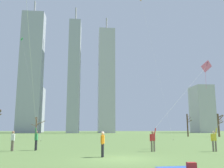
# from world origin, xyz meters

# --- Properties ---
(ground_plane) EXTENTS (400.00, 400.00, 0.00)m
(ground_plane) POSITION_xyz_m (0.00, 0.00, 0.00)
(ground_plane) COLOR #5B7A3D
(kite_flyer_midfield_left_teal) EXTENTS (1.35, 16.16, 17.85)m
(kite_flyer_midfield_left_teal) POSITION_xyz_m (-6.16, 3.22, 4.67)
(kite_flyer_midfield_left_teal) COLOR black
(kite_flyer_midfield_left_teal) RESTS_ON ground
(kite_flyer_midfield_center_pink) EXTENTS (7.48, 3.61, 8.62)m
(kite_flyer_midfield_center_pink) POSITION_xyz_m (4.44, 5.36, 2.27)
(kite_flyer_midfield_center_pink) COLOR #726656
(kite_flyer_midfield_center_pink) RESTS_ON ground
(bystander_far_off_by_trees) EXTENTS (0.37, 0.41, 1.62)m
(bystander_far_off_by_trees) POSITION_xyz_m (-8.22, 6.36, 0.90)
(bystander_far_off_by_trees) COLOR #726656
(bystander_far_off_by_trees) RESTS_ON ground
(bystander_watching_nearby) EXTENTS (0.27, 0.50, 1.62)m
(bystander_watching_nearby) POSITION_xyz_m (-1.08, 1.07, 0.90)
(bystander_watching_nearby) COLOR black
(bystander_watching_nearby) RESTS_ON ground
(distant_kite_low_near_trees_green) EXTENTS (4.49, 1.65, 16.83)m
(distant_kite_low_near_trees_green) POSITION_xyz_m (-12.55, 25.25, 13.87)
(distant_kite_low_near_trees_green) COLOR green
(distant_kite_low_near_trees_green) RESTS_ON ground
(distant_kite_high_overhead_orange) EXTENTS (3.74, 6.33, 28.28)m
(distant_kite_high_overhead_orange) POSITION_xyz_m (8.71, 30.28, 24.52)
(distant_kite_high_overhead_orange) COLOR orange
(distant_kite_high_overhead_orange) RESTS_ON ground
(picnic_spot) EXTENTS (1.92, 1.56, 0.31)m
(picnic_spot) POSITION_xyz_m (2.39, -4.16, 0.09)
(picnic_spot) COLOR #3359B2
(picnic_spot) RESTS_ON ground
(bare_tree_rightmost) EXTENTS (1.65, 1.54, 5.23)m
(bare_tree_rightmost) POSITION_xyz_m (27.77, 40.09, 2.85)
(bare_tree_rightmost) COLOR brown
(bare_tree_rightmost) RESTS_ON ground
(bare_tree_left_of_center) EXTENTS (1.04, 1.50, 5.31)m
(bare_tree_left_of_center) POSITION_xyz_m (21.70, 43.35, 2.77)
(bare_tree_left_of_center) COLOR #4C3828
(bare_tree_left_of_center) RESTS_ON ground
(bare_tree_center) EXTENTS (2.73, 2.73, 4.31)m
(bare_tree_center) POSITION_xyz_m (-12.77, 39.06, 2.40)
(bare_tree_center) COLOR brown
(bare_tree_center) RESTS_ON ground
(skyline_mid_tower_left) EXTENTS (7.57, 9.29, 56.02)m
(skyline_mid_tower_left) POSITION_xyz_m (6.34, 101.64, 24.58)
(skyline_mid_tower_left) COLOR #B2B2B7
(skyline_mid_tower_left) RESTS_ON ground
(skyline_slender_spire) EXTENTS (10.00, 6.53, 61.92)m
(skyline_slender_spire) POSITION_xyz_m (-28.08, 98.84, 27.76)
(skyline_slender_spire) COLOR #9EA3AD
(skyline_slender_spire) RESTS_ON ground
(skyline_wide_slab) EXTENTS (5.31, 8.37, 23.49)m
(skyline_wide_slab) POSITION_xyz_m (-28.46, 122.20, 11.74)
(skyline_wide_slab) COLOR #9EA3AD
(skyline_wide_slab) RESTS_ON ground
(skyline_tall_tower) EXTENTS (5.25, 11.31, 59.90)m
(skyline_tall_tower) POSITION_xyz_m (-8.72, 99.78, 25.87)
(skyline_tall_tower) COLOR #9EA3AD
(skyline_tall_tower) RESTS_ON ground
(skyline_short_annex) EXTENTS (8.24, 11.75, 22.17)m
(skyline_short_annex) POSITION_xyz_m (52.29, 100.71, 11.09)
(skyline_short_annex) COLOR #B2B2B7
(skyline_short_annex) RESTS_ON ground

